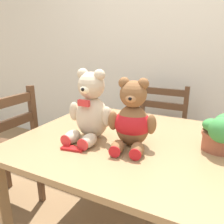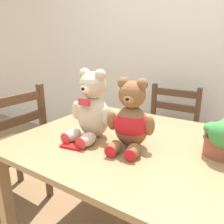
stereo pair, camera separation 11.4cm
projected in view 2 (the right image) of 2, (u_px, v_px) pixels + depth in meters
name	position (u px, v px, depth m)	size (l,w,h in m)	color
wall_back	(193.00, 38.00, 2.00)	(8.00, 0.04, 2.60)	silver
dining_table	(130.00, 155.00, 1.23)	(1.18, 0.99, 0.74)	#9E7A51
wooden_chair_behind	(168.00, 135.00, 1.99)	(0.45, 0.39, 0.89)	brown
wooden_chair_side	(11.00, 150.00, 1.65)	(0.44, 0.44, 0.96)	brown
teddy_bear_left	(92.00, 109.00, 1.19)	(0.26, 0.26, 0.38)	beige
teddy_bear_right	(131.00, 121.00, 1.08)	(0.25, 0.27, 0.35)	brown
chocolate_bar	(71.00, 147.00, 1.10)	(0.11, 0.05, 0.01)	red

